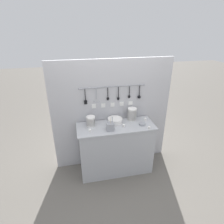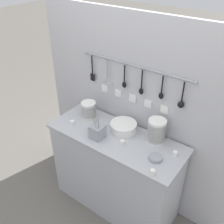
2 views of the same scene
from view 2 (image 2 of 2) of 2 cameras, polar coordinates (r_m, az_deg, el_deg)
name	(u,v)px [view 2 (image 2 of 2)]	position (r m, az deg, el deg)	size (l,w,h in m)	color
ground_plane	(115,201)	(3.03, 0.67, -18.86)	(20.00, 20.00, 0.00)	#666059
counter	(115,172)	(2.68, 0.73, -12.86)	(1.29, 0.51, 0.91)	#ADAFB5
back_wall	(133,115)	(2.54, 4.63, -0.76)	(2.09, 0.11, 1.95)	#B2B2B7
bowl_stack_tall_left	(157,131)	(2.29, 9.67, -4.06)	(0.16, 0.16, 0.22)	white
bowl_stack_wide_centre	(89,110)	(2.60, -5.08, 0.51)	(0.15, 0.15, 0.16)	white
plate_stack	(123,127)	(2.42, 2.51, -3.28)	(0.25, 0.25, 0.08)	white
steel_mixing_bowl	(155,158)	(2.17, 9.44, -9.83)	(0.11, 0.11, 0.03)	#93969E
cutlery_caddy	(97,132)	(2.33, -3.18, -4.27)	(0.12, 0.12, 0.25)	#93969E
cup_back_right	(175,154)	(2.23, 13.58, -8.83)	(0.04, 0.04, 0.04)	white
cup_edge_far	(72,123)	(2.54, -8.61, -2.32)	(0.04, 0.04, 0.04)	white
cup_front_left	(122,143)	(2.28, 2.27, -6.66)	(0.04, 0.04, 0.04)	white
cup_edge_near	(152,172)	(2.04, 8.80, -12.82)	(0.04, 0.04, 0.04)	white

